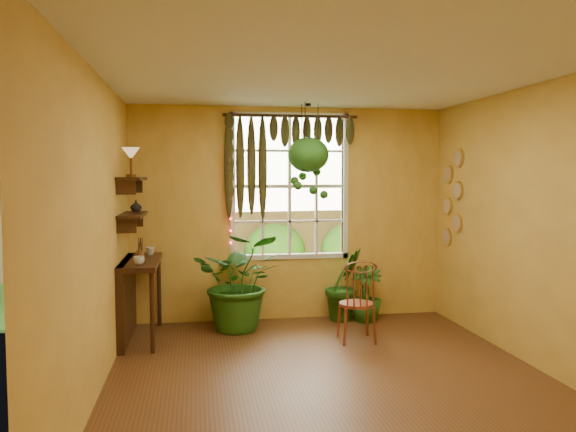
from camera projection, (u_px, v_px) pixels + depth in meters
The scene contains 23 objects.
floor at pixel (331, 380), 5.03m from camera, with size 4.50×4.50×0.00m, color brown.
ceiling at pixel (333, 75), 4.84m from camera, with size 4.50×4.50×0.00m, color white.
wall_back at pixel (290, 214), 7.15m from camera, with size 4.00×4.00×0.00m, color #E4B94D.
wall_left at pixel (96, 234), 4.62m from camera, with size 4.50×4.50×0.00m, color #E4B94D.
wall_right at pixel (539, 227), 5.26m from camera, with size 4.50×4.50×0.00m, color #E4B94D.
window at pixel (290, 186), 7.16m from camera, with size 1.52×0.10×1.86m.
valance_vine at pixel (284, 140), 6.99m from camera, with size 1.70×0.12×1.10m.
string_lights at pixel (230, 183), 6.94m from camera, with size 0.03×0.03×1.54m, color #FF2633, non-canonical shape.
wall_plates at pixel (452, 199), 7.01m from camera, with size 0.04×0.32×1.10m, color #F6E9C9, non-canonical shape.
counter_ledge at pixel (131, 291), 6.26m from camera, with size 0.40×1.20×0.90m.
shelf_lower at pixel (133, 215), 6.21m from camera, with size 0.25×0.90×0.04m, color #351E0E.
shelf_upper at pixel (132, 179), 6.18m from camera, with size 0.25×0.90×0.04m, color #351E0E.
backyard at pixel (265, 203), 11.75m from camera, with size 14.00×10.00×12.00m.
windsor_chair at pixel (357, 314), 6.20m from camera, with size 0.41×0.44×1.05m.
potted_plant_left at pixel (240, 281), 6.65m from camera, with size 1.05×0.91×1.17m, color #194612.
potted_plant_mid at pixel (344, 284), 7.12m from camera, with size 0.50×0.41×0.92m, color #194612.
potted_plant_right at pixel (366, 294), 7.06m from camera, with size 0.39×0.39×0.70m, color #194612.
hanging_basket at pixel (308, 160), 6.75m from camera, with size 0.50×0.50×1.17m.
cup_a at pixel (139, 261), 5.87m from camera, with size 0.12×0.12×0.09m, color silver.
cup_b at pixel (150, 251), 6.61m from camera, with size 0.10×0.10×0.09m, color beige.
brush_jar at pixel (140, 249), 6.23m from camera, with size 0.09×0.09×0.31m.
shelf_vase at pixel (136, 206), 6.49m from camera, with size 0.13×0.13×0.13m, color #B2AD99.
tiffany_lamp at pixel (131, 155), 5.95m from camera, with size 0.19×0.19×0.31m.
Camera 1 is at (-1.18, -4.79, 1.82)m, focal length 35.00 mm.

